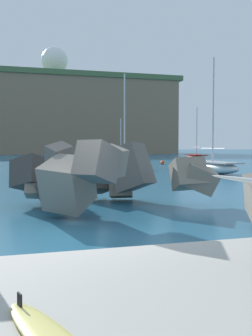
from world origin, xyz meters
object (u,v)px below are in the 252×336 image
(boat_near_left, at_px, (121,157))
(mooring_buoy_inner, at_px, (225,166))
(radar_dome, at_px, (55,63))
(boat_near_right, at_px, (126,161))
(mooring_buoy_middle, at_px, (162,162))
(boat_mid_left, at_px, (215,166))
(boat_mid_centre, at_px, (196,157))

(boat_near_left, height_order, mooring_buoy_inner, boat_near_left)
(radar_dome, bearing_deg, boat_near_left, -88.58)
(boat_near_right, distance_m, mooring_buoy_middle, 7.77)
(boat_mid_left, height_order, mooring_buoy_inner, boat_mid_left)
(boat_near_right, height_order, mooring_buoy_inner, boat_near_right)
(boat_near_left, bearing_deg, boat_mid_left, -91.19)
(boat_near_right, xyz_separation_m, boat_mid_centre, (13.11, 13.16, -0.09))
(boat_near_right, bearing_deg, boat_mid_centre, 45.12)
(boat_near_right, bearing_deg, radar_dome, 87.86)
(mooring_buoy_inner, relative_size, mooring_buoy_middle, 1.00)
(radar_dome, bearing_deg, mooring_buoy_middle, -88.05)
(boat_mid_centre, xyz_separation_m, mooring_buoy_middle, (-7.57, -7.73, -0.27))
(mooring_buoy_middle, bearing_deg, boat_mid_left, -96.42)
(mooring_buoy_inner, distance_m, mooring_buoy_middle, 8.62)
(boat_mid_centre, relative_size, radar_dome, 0.65)
(mooring_buoy_inner, bearing_deg, boat_near_left, 99.18)
(boat_near_left, xyz_separation_m, radar_dome, (-1.55, 62.50, 24.59))
(radar_dome, bearing_deg, mooring_buoy_inner, -86.64)
(boat_near_left, xyz_separation_m, boat_near_right, (-4.55, -17.80, 0.15))
(boat_near_right, bearing_deg, mooring_buoy_inner, -19.96)
(boat_near_right, xyz_separation_m, mooring_buoy_inner, (7.88, -2.86, -0.36))
(boat_near_right, relative_size, mooring_buoy_inner, 18.36)
(boat_near_right, bearing_deg, boat_mid_left, -64.08)
(radar_dome, bearing_deg, boat_mid_centre, -81.43)
(mooring_buoy_inner, bearing_deg, boat_mid_centre, 71.94)
(boat_mid_centre, distance_m, mooring_buoy_inner, 16.86)
(boat_mid_centre, bearing_deg, boat_mid_left, -113.05)
(boat_near_right, xyz_separation_m, boat_mid_left, (4.00, -8.24, -0.07))
(boat_near_right, height_order, boat_mid_centre, boat_near_right)
(boat_mid_left, bearing_deg, boat_near_right, 115.92)
(boat_near_right, height_order, radar_dome, radar_dome)
(boat_near_right, bearing_deg, mooring_buoy_middle, 44.43)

